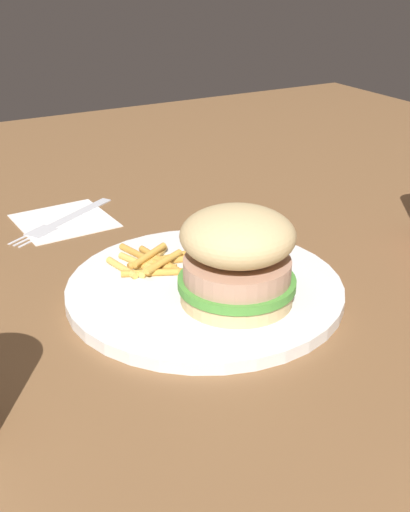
{
  "coord_description": "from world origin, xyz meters",
  "views": [
    {
      "loc": [
        0.3,
        0.49,
        0.31
      ],
      "look_at": [
        0.02,
        0.0,
        0.04
      ],
      "focal_mm": 45.7,
      "sensor_mm": 36.0,
      "label": 1
    }
  ],
  "objects": [
    {
      "name": "sandwich",
      "position": [
        0.01,
        0.04,
        0.06
      ],
      "size": [
        0.11,
        0.11,
        0.09
      ],
      "color": "tan",
      "rests_on": "plate"
    },
    {
      "name": "ground_plane",
      "position": [
        0.0,
        0.0,
        0.0
      ],
      "size": [
        1.6,
        1.6,
        0.0
      ],
      "primitive_type": "plane",
      "color": "brown"
    },
    {
      "name": "fork",
      "position": [
        0.08,
        -0.25,
        0.0
      ],
      "size": [
        0.16,
        0.1,
        0.0
      ],
      "color": "silver",
      "rests_on": "napkin"
    },
    {
      "name": "plate",
      "position": [
        0.02,
        0.0,
        0.01
      ],
      "size": [
        0.27,
        0.27,
        0.01
      ],
      "primitive_type": "cylinder",
      "color": "white",
      "rests_on": "ground_plane"
    },
    {
      "name": "fries_pile",
      "position": [
        0.05,
        -0.06,
        0.02
      ],
      "size": [
        0.1,
        0.1,
        0.01
      ],
      "color": "#E5B251",
      "rests_on": "plate"
    },
    {
      "name": "napkin",
      "position": [
        0.08,
        -0.25,
        0.0
      ],
      "size": [
        0.11,
        0.11,
        0.0
      ],
      "primitive_type": "cube",
      "rotation": [
        0.0,
        0.0,
        0.05
      ],
      "color": "white",
      "rests_on": "ground_plane"
    }
  ]
}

